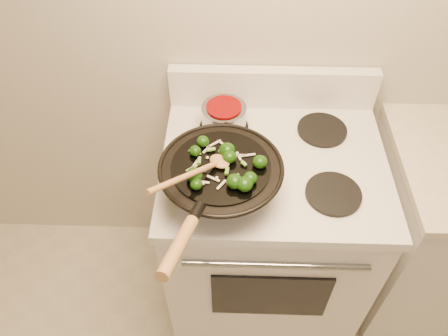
{
  "coord_description": "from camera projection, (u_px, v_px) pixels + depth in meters",
  "views": [
    {
      "loc": [
        -0.19,
        0.14,
        2.02
      ],
      "look_at": [
        -0.22,
        1.03,
        1.02
      ],
      "focal_mm": 35.0,
      "sensor_mm": 36.0,
      "label": 1
    }
  ],
  "objects": [
    {
      "name": "wooden_spoon",
      "position": [
        201.0,
        170.0,
        1.25
      ],
      "size": [
        0.23,
        0.25,
        0.11
      ],
      "color": "#AB7743",
      "rests_on": "wok"
    },
    {
      "name": "saucepan",
      "position": [
        224.0,
        117.0,
        1.56
      ],
      "size": [
        0.16,
        0.26,
        0.1
      ],
      "color": "gray",
      "rests_on": "stove"
    },
    {
      "name": "wok",
      "position": [
        221.0,
        178.0,
        1.35
      ],
      "size": [
        0.38,
        0.63,
        0.23
      ],
      "color": "black",
      "rests_on": "stove"
    },
    {
      "name": "stirfry",
      "position": [
        225.0,
        167.0,
        1.29
      ],
      "size": [
        0.24,
        0.22,
        0.04
      ],
      "color": "#133608",
      "rests_on": "wok"
    },
    {
      "name": "stove",
      "position": [
        265.0,
        232.0,
        1.84
      ],
      "size": [
        0.78,
        0.67,
        1.08
      ],
      "color": "white",
      "rests_on": "ground"
    }
  ]
}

